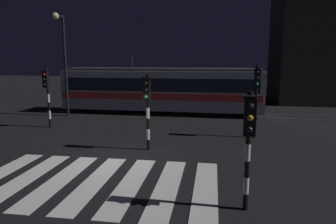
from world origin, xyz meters
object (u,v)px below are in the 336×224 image
object	(u,v)px
traffic_light_median_centre	(147,101)
tram	(161,89)
traffic_light_corner_far_right	(256,91)
traffic_light_corner_far_left	(47,89)
street_lamp_trackside_left	(63,52)
traffic_light_corner_near_right	(249,134)

from	to	relation	value
traffic_light_median_centre	tram	world-z (taller)	tram
tram	traffic_light_corner_far_right	bearing A→B (deg)	-45.83
traffic_light_corner_far_left	street_lamp_trackside_left	distance (m)	4.04
traffic_light_corner_far_right	traffic_light_corner_near_right	world-z (taller)	traffic_light_corner_far_right
traffic_light_corner_far_left	traffic_light_median_centre	size ratio (longest dim) A/B	1.05
traffic_light_corner_far_right	traffic_light_corner_near_right	bearing A→B (deg)	-96.94
traffic_light_corner_far_right	traffic_light_corner_near_right	xyz separation A→B (m)	(-0.94, -7.69, -0.34)
traffic_light_median_centre	tram	distance (m)	9.20
traffic_light_corner_far_left	street_lamp_trackside_left	world-z (taller)	street_lamp_trackside_left
traffic_light_corner_far_right	tram	size ratio (longest dim) A/B	0.25
traffic_light_corner_far_right	street_lamp_trackside_left	world-z (taller)	street_lamp_trackside_left
traffic_light_corner_far_left	tram	distance (m)	7.85
traffic_light_corner_near_right	tram	xyz separation A→B (m)	(-5.01, 13.81, -0.26)
traffic_light_corner_far_left	traffic_light_median_centre	xyz separation A→B (m)	(6.62, -3.36, -0.10)
traffic_light_median_centre	street_lamp_trackside_left	size ratio (longest dim) A/B	0.47
traffic_light_median_centre	traffic_light_corner_far_right	distance (m)	5.53
traffic_light_corner_far_left	traffic_light_median_centre	bearing A→B (deg)	-26.91
traffic_light_corner_near_right	street_lamp_trackside_left	bearing A→B (deg)	134.26
traffic_light_corner_far_left	traffic_light_corner_far_right	distance (m)	11.28
street_lamp_trackside_left	traffic_light_corner_far_left	bearing A→B (deg)	-76.72
traffic_light_median_centre	traffic_light_corner_far_left	bearing A→B (deg)	153.09
traffic_light_corner_far_left	traffic_light_corner_near_right	world-z (taller)	traffic_light_corner_far_left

